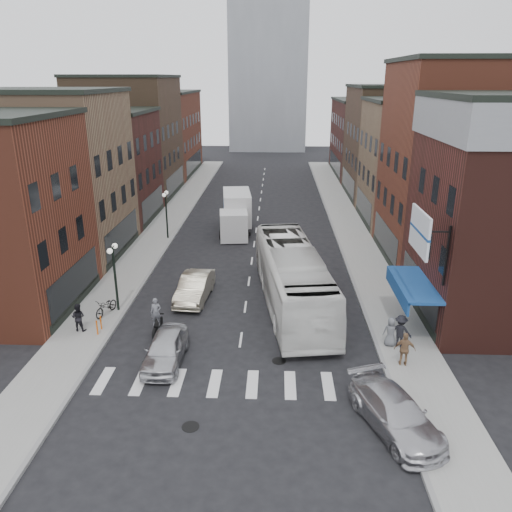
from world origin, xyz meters
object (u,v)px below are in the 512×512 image
Objects in this scene: ped_right_b at (405,349)px; motorcycle_rider at (157,317)px; sedan_left_far at (195,287)px; curb_car at (396,413)px; ped_left_solo at (78,317)px; sedan_left_near at (165,349)px; box_truck at (236,213)px; ped_right_a at (401,331)px; bike_rack at (99,325)px; billboard_sign at (422,233)px; streetlamp_far at (166,206)px; transit_bus at (292,278)px; ped_right_c at (391,332)px; parked_bicycle at (106,306)px; streetlamp_near at (114,266)px.

motorcycle_rider is at bearing -3.77° from ped_right_b.
sedan_left_far reaches higher than curb_car.
ped_left_solo is (-4.20, -0.10, -0.04)m from motorcycle_rider.
sedan_left_near is at bearing -87.47° from sedan_left_far.
box_truck reaches higher than sedan_left_near.
ped_right_a is (16.82, -1.00, 0.08)m from ped_left_solo.
bike_rack is 3.11m from motorcycle_rider.
sedan_left_near is at bearing -171.36° from billboard_sign.
box_truck is 20.37m from ped_left_solo.
billboard_sign is 0.90× the size of streetlamp_far.
ped_right_c is (4.84, -4.81, -0.90)m from transit_bus.
ped_right_a is (1.59, 6.21, 0.28)m from curb_car.
transit_bus is 7.00× the size of parked_bicycle.
curb_car is at bearing -108.35° from billboard_sign.
parked_bicycle is at bearing -146.37° from sedan_left_far.
billboard_sign is 2.40× the size of ped_right_c.
streetlamp_far is 2.41× the size of ped_right_a.
parked_bicycle is 1.21× the size of ped_right_c.
curb_car is at bearing 84.27° from ped_right_c.
sedan_left_near is at bearing -28.87° from parked_bicycle.
billboard_sign is at bearing -2.83° from bike_rack.
bike_rack is 0.17× the size of sedan_left_far.
streetlamp_near is 0.52× the size of box_truck.
bike_rack is at bearing -90.69° from streetlamp_far.
ped_left_solo reaches higher than sedan_left_near.
billboard_sign is 0.90× the size of streetlamp_near.
streetlamp_far is (0.00, 14.00, 0.00)m from streetlamp_near.
ped_left_solo reaches higher than ped_right_c.
transit_bus is (-5.80, 4.80, -4.32)m from billboard_sign.
ped_right_b is (1.39, 4.45, 0.27)m from curb_car.
streetlamp_far is 16.32m from transit_bus.
parked_bicycle is at bearing -116.14° from box_truck.
box_truck reaches higher than bike_rack.
billboard_sign reaches higher than sedan_left_far.
motorcycle_rider is (2.88, -2.48, -1.95)m from streetlamp_near.
transit_bus reaches higher than curb_car.
motorcycle_rider is (2.88, -16.48, -1.95)m from streetlamp_far.
streetlamp_far is at bearing -89.94° from ped_left_solo.
billboard_sign is at bearing -174.93° from ped_right_c.
transit_bus is 8.48× the size of ped_right_c.
ped_right_b is at bearing -110.88° from billboard_sign.
ped_right_b is at bearing -9.67° from bike_rack.
ped_left_solo is at bearing 176.95° from billboard_sign.
streetlamp_near is at bearing -112.58° from ped_left_solo.
curb_car is 2.97× the size of ped_right_b.
bike_rack is (-16.19, 0.80, -5.58)m from billboard_sign.
ped_right_b is (12.41, -2.86, 0.03)m from motorcycle_rider.
billboard_sign is at bearing 9.36° from sedan_left_near.
billboard_sign is 1.80× the size of motorcycle_rider.
ped_left_solo is (-5.53, -4.58, 0.14)m from sedan_left_far.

